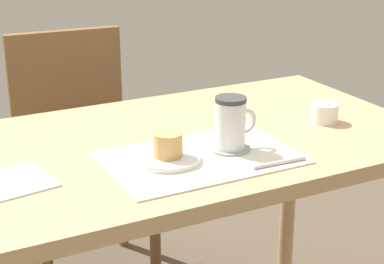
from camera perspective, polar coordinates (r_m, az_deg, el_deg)
name	(u,v)px	position (r m, az deg, el deg)	size (l,w,h in m)	color
dining_table	(182,170)	(1.58, -0.91, -3.39)	(1.20, 0.69, 0.71)	tan
wooden_chair	(78,145)	(2.18, -10.06, -1.12)	(0.45, 0.45, 0.84)	brown
placemat	(200,158)	(1.43, 0.74, -2.30)	(0.42, 0.28, 0.00)	silver
pastry_plate	(168,159)	(1.40, -2.13, -2.37)	(0.14, 0.14, 0.01)	white
pastry	(168,145)	(1.39, -2.15, -1.12)	(0.06, 0.06, 0.05)	#E0A860
coffee_coaster	(230,148)	(1.47, 3.38, -1.44)	(0.09, 0.09, 0.01)	#99999E
coffee_mug	(231,122)	(1.45, 3.51, 0.86)	(0.10, 0.07, 0.12)	white
teaspoon	(280,163)	(1.40, 7.80, -2.71)	(0.01, 0.01, 0.13)	silver
paper_napkin	(13,182)	(1.36, -15.66, -4.28)	(0.15, 0.15, 0.00)	white
sugar_bowl	(325,113)	(1.69, 11.71, 1.68)	(0.07, 0.07, 0.05)	white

